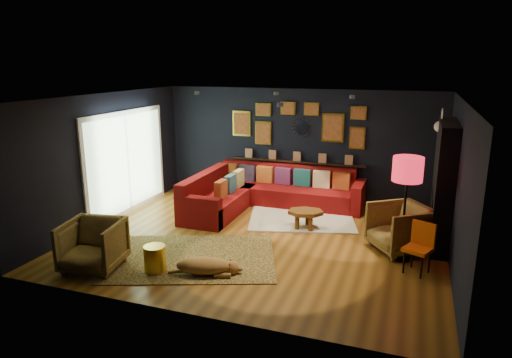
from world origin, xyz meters
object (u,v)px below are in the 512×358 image
(coffee_table, at_px, (305,214))
(armchair_left, at_px, (93,243))
(sectional, at_px, (260,194))
(orange_chair, at_px, (420,244))
(dog, at_px, (204,263))
(armchair_right, at_px, (400,226))
(gold_stool, at_px, (155,259))
(floor_lamp, at_px, (407,174))
(pouf, at_px, (227,200))

(coffee_table, xyz_separation_m, armchair_left, (-2.73, -2.85, 0.12))
(sectional, distance_m, orange_chair, 4.07)
(coffee_table, xyz_separation_m, dog, (-1.01, -2.46, -0.11))
(sectional, distance_m, armchair_left, 4.12)
(armchair_right, relative_size, dog, 0.79)
(armchair_left, relative_size, armchair_right, 0.96)
(coffee_table, xyz_separation_m, gold_stool, (-1.77, -2.61, -0.10))
(coffee_table, distance_m, floor_lamp, 2.33)
(armchair_left, relative_size, dog, 0.76)
(armchair_right, xyz_separation_m, floor_lamp, (0.05, -0.36, 1.02))
(sectional, height_order, pouf, sectional)
(coffee_table, relative_size, armchair_right, 0.90)
(armchair_left, xyz_separation_m, gold_stool, (0.96, 0.24, -0.22))
(sectional, distance_m, floor_lamp, 3.80)
(armchair_right, height_order, orange_chair, armchair_right)
(floor_lamp, bearing_deg, armchair_right, 97.82)
(gold_stool, distance_m, dog, 0.78)
(armchair_right, xyz_separation_m, gold_stool, (-3.55, -2.12, -0.24))
(coffee_table, relative_size, dog, 0.71)
(dog, bearing_deg, coffee_table, 51.36)
(sectional, distance_m, pouf, 0.76)
(floor_lamp, height_order, dog, floor_lamp)
(armchair_left, distance_m, dog, 1.78)
(sectional, bearing_deg, dog, -85.46)
(armchair_right, relative_size, orange_chair, 1.14)
(pouf, bearing_deg, orange_chair, -25.45)
(gold_stool, bearing_deg, orange_chair, 19.46)
(pouf, height_order, orange_chair, orange_chair)
(floor_lamp, bearing_deg, coffee_table, 155.06)
(coffee_table, relative_size, floor_lamp, 0.47)
(coffee_table, relative_size, orange_chair, 1.03)
(armchair_right, bearing_deg, gold_stool, -95.03)
(armchair_left, bearing_deg, dog, 2.46)
(gold_stool, xyz_separation_m, floor_lamp, (3.60, 1.76, 1.26))
(coffee_table, height_order, gold_stool, gold_stool)
(pouf, relative_size, armchair_right, 0.55)
(pouf, distance_m, gold_stool, 3.32)
(sectional, height_order, gold_stool, sectional)
(armchair_right, bearing_deg, coffee_table, -141.22)
(gold_stool, xyz_separation_m, orange_chair, (3.88, 1.37, 0.25))
(pouf, bearing_deg, gold_stool, -86.56)
(sectional, relative_size, pouf, 6.79)
(pouf, distance_m, armchair_left, 3.64)
(gold_stool, bearing_deg, coffee_table, 55.84)
(floor_lamp, bearing_deg, armchair_left, -156.33)
(pouf, height_order, gold_stool, gold_stool)
(gold_stool, distance_m, orange_chair, 4.12)
(coffee_table, height_order, armchair_right, armchair_right)
(armchair_right, distance_m, gold_stool, 4.15)
(armchair_right, bearing_deg, orange_chair, -12.50)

